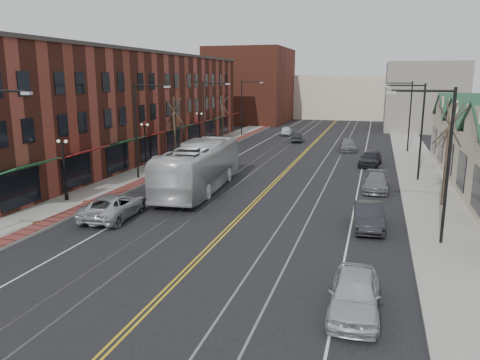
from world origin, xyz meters
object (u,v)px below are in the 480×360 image
Objects in this scene: parked_car_c at (376,182)px; parked_car_d at (370,158)px; parked_suv at (114,206)px; transit_bus at (199,167)px; parked_car_b at (369,216)px; parked_car_a at (355,294)px.

parked_car_c is 10.57m from parked_car_d.
parked_car_d is (15.00, 22.61, 0.01)m from parked_suv.
parked_car_b is at bearing 151.54° from transit_bus.
parked_suv is 27.13m from parked_car_d.
parked_car_a is 1.01× the size of parked_car_b.
transit_bus is 2.92× the size of parked_car_a.
transit_bus is at bearing 150.95° from parked_car_b.
transit_bus is 14.13m from parked_car_b.
parked_car_b is 9.74m from parked_car_c.
parked_suv is at bearing 69.66° from transit_bus.
transit_bus reaches higher than parked_car_d.
parked_suv reaches higher than parked_car_b.
parked_car_c is (13.11, 3.79, -1.19)m from transit_bus.
transit_bus is 2.41× the size of parked_suv.
parked_suv is at bearing 150.86° from parked_car_a.
parked_car_a is (15.00, -8.20, 0.01)m from parked_suv.
transit_bus is at bearing -123.75° from parked_car_d.
parked_car_a is at bearing -90.11° from parked_car_c.
parked_suv is 17.10m from parked_car_a.
transit_bus is 20.70m from parked_car_a.
parked_suv is 15.44m from parked_car_b.
transit_bus reaches higher than parked_suv.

